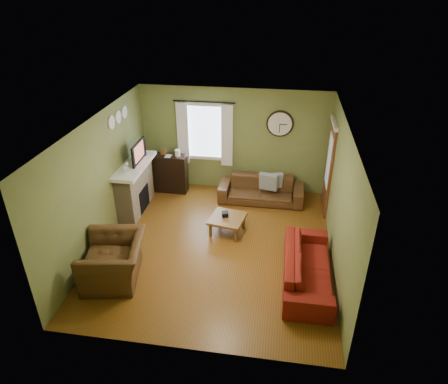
# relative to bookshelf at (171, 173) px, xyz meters

# --- Properties ---
(floor) EXTENTS (4.60, 5.20, 0.00)m
(floor) POSITION_rel_bookshelf_xyz_m (1.53, -2.18, -0.49)
(floor) COLOR brown
(floor) RESTS_ON ground
(ceiling) EXTENTS (4.60, 5.20, 0.00)m
(ceiling) POSITION_rel_bookshelf_xyz_m (1.53, -2.18, 2.11)
(ceiling) COLOR white
(ceiling) RESTS_ON ground
(wall_left) EXTENTS (0.00, 5.20, 2.60)m
(wall_left) POSITION_rel_bookshelf_xyz_m (-0.77, -2.18, 0.81)
(wall_left) COLOR olive
(wall_left) RESTS_ON ground
(wall_right) EXTENTS (0.00, 5.20, 2.60)m
(wall_right) POSITION_rel_bookshelf_xyz_m (3.83, -2.18, 0.81)
(wall_right) COLOR olive
(wall_right) RESTS_ON ground
(wall_back) EXTENTS (4.60, 0.00, 2.60)m
(wall_back) POSITION_rel_bookshelf_xyz_m (1.53, 0.42, 0.81)
(wall_back) COLOR olive
(wall_back) RESTS_ON ground
(wall_front) EXTENTS (4.60, 0.00, 2.60)m
(wall_front) POSITION_rel_bookshelf_xyz_m (1.53, -4.78, 0.81)
(wall_front) COLOR olive
(wall_front) RESTS_ON ground
(fireplace) EXTENTS (0.40, 1.40, 1.10)m
(fireplace) POSITION_rel_bookshelf_xyz_m (-0.57, -1.03, 0.06)
(fireplace) COLOR tan
(fireplace) RESTS_ON floor
(firebox) EXTENTS (0.04, 0.60, 0.55)m
(firebox) POSITION_rel_bookshelf_xyz_m (-0.38, -1.03, -0.19)
(firebox) COLOR black
(firebox) RESTS_ON fireplace
(mantel) EXTENTS (0.58, 1.60, 0.08)m
(mantel) POSITION_rel_bookshelf_xyz_m (-0.54, -1.03, 0.65)
(mantel) COLOR white
(mantel) RESTS_ON fireplace
(tv) EXTENTS (0.08, 0.60, 0.35)m
(tv) POSITION_rel_bookshelf_xyz_m (-0.52, -0.88, 0.87)
(tv) COLOR black
(tv) RESTS_ON mantel
(tv_screen) EXTENTS (0.02, 0.62, 0.36)m
(tv_screen) POSITION_rel_bookshelf_xyz_m (-0.44, -0.88, 0.92)
(tv_screen) COLOR #994C3F
(tv_screen) RESTS_ON mantel
(medallion_left) EXTENTS (0.28, 0.28, 0.03)m
(medallion_left) POSITION_rel_bookshelf_xyz_m (-0.75, -1.38, 1.76)
(medallion_left) COLOR white
(medallion_left) RESTS_ON wall_left
(medallion_mid) EXTENTS (0.28, 0.28, 0.03)m
(medallion_mid) POSITION_rel_bookshelf_xyz_m (-0.75, -1.03, 1.76)
(medallion_mid) COLOR white
(medallion_mid) RESTS_ON wall_left
(medallion_right) EXTENTS (0.28, 0.28, 0.03)m
(medallion_right) POSITION_rel_bookshelf_xyz_m (-0.75, -0.68, 1.76)
(medallion_right) COLOR white
(medallion_right) RESTS_ON wall_left
(window_pane) EXTENTS (1.00, 0.02, 1.30)m
(window_pane) POSITION_rel_bookshelf_xyz_m (0.83, 0.40, 1.01)
(window_pane) COLOR silver
(window_pane) RESTS_ON wall_back
(curtain_rod) EXTENTS (0.03, 0.03, 1.50)m
(curtain_rod) POSITION_rel_bookshelf_xyz_m (0.83, 0.30, 1.78)
(curtain_rod) COLOR black
(curtain_rod) RESTS_ON wall_back
(curtain_left) EXTENTS (0.28, 0.04, 1.55)m
(curtain_left) POSITION_rel_bookshelf_xyz_m (0.28, 0.30, 0.96)
(curtain_left) COLOR white
(curtain_left) RESTS_ON wall_back
(curtain_right) EXTENTS (0.28, 0.04, 1.55)m
(curtain_right) POSITION_rel_bookshelf_xyz_m (1.38, 0.30, 0.96)
(curtain_right) COLOR white
(curtain_right) RESTS_ON wall_back
(wall_clock) EXTENTS (0.64, 0.06, 0.64)m
(wall_clock) POSITION_rel_bookshelf_xyz_m (2.63, 0.37, 1.31)
(wall_clock) COLOR white
(wall_clock) RESTS_ON wall_back
(door) EXTENTS (0.05, 0.90, 2.10)m
(door) POSITION_rel_bookshelf_xyz_m (3.80, -0.33, 0.56)
(door) COLOR brown
(door) RESTS_ON floor
(bookshelf) EXTENTS (0.82, 0.35, 0.98)m
(bookshelf) POSITION_rel_bookshelf_xyz_m (0.00, 0.00, 0.00)
(bookshelf) COLOR black
(bookshelf) RESTS_ON floor
(book) EXTENTS (0.16, 0.20, 0.02)m
(book) POSITION_rel_bookshelf_xyz_m (-0.09, -0.07, 0.47)
(book) COLOR brown
(book) RESTS_ON bookshelf
(sofa_brown) EXTENTS (2.03, 0.79, 0.59)m
(sofa_brown) POSITION_rel_bookshelf_xyz_m (2.29, -0.16, -0.19)
(sofa_brown) COLOR #472C17
(sofa_brown) RESTS_ON floor
(pillow_left) EXTENTS (0.45, 0.23, 0.43)m
(pillow_left) POSITION_rel_bookshelf_xyz_m (2.46, -0.21, 0.06)
(pillow_left) COLOR #8B949B
(pillow_left) RESTS_ON sofa_brown
(pillow_right) EXTENTS (0.39, 0.22, 0.38)m
(pillow_right) POSITION_rel_bookshelf_xyz_m (2.60, -0.12, 0.06)
(pillow_right) COLOR #8B949B
(pillow_right) RESTS_ON sofa_brown
(sofa_red) EXTENTS (0.83, 2.12, 0.62)m
(sofa_red) POSITION_rel_bookshelf_xyz_m (3.33, -2.96, -0.18)
(sofa_red) COLOR maroon
(sofa_red) RESTS_ON floor
(armchair) EXTENTS (1.26, 1.38, 0.78)m
(armchair) POSITION_rel_bookshelf_xyz_m (-0.11, -3.42, -0.10)
(armchair) COLOR #472C17
(armchair) RESTS_ON floor
(coffee_table) EXTENTS (0.81, 0.81, 0.37)m
(coffee_table) POSITION_rel_bookshelf_xyz_m (1.69, -1.65, -0.30)
(coffee_table) COLOR brown
(coffee_table) RESTS_ON floor
(tissue_box) EXTENTS (0.16, 0.16, 0.10)m
(tissue_box) POSITION_rel_bookshelf_xyz_m (1.63, -1.62, -0.09)
(tissue_box) COLOR black
(tissue_box) RESTS_ON coffee_table
(wine_glass_a) EXTENTS (0.06, 0.06, 0.18)m
(wine_glass_a) POSITION_rel_bookshelf_xyz_m (-0.52, -1.57, 0.78)
(wine_glass_a) COLOR white
(wine_glass_a) RESTS_ON mantel
(wine_glass_b) EXTENTS (0.08, 0.08, 0.22)m
(wine_glass_b) POSITION_rel_bookshelf_xyz_m (-0.52, -1.43, 0.80)
(wine_glass_b) COLOR white
(wine_glass_b) RESTS_ON mantel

